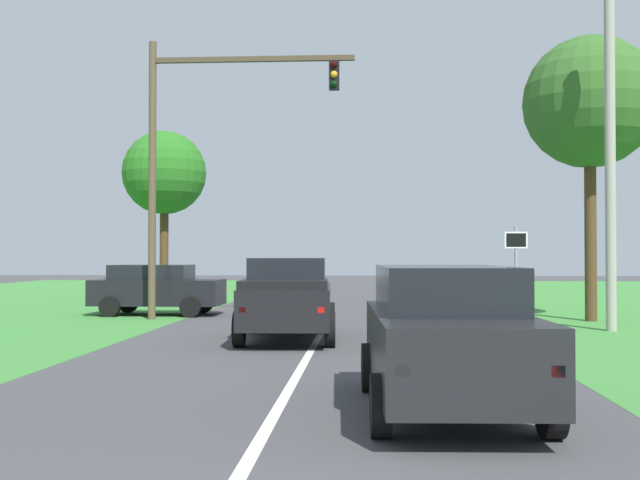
{
  "coord_description": "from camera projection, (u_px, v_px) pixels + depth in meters",
  "views": [
    {
      "loc": [
        1.17,
        -4.29,
        2.05
      ],
      "look_at": [
        -0.26,
        19.71,
        2.5
      ],
      "focal_mm": 43.36,
      "sensor_mm": 36.0,
      "label": 1
    }
  ],
  "objects": [
    {
      "name": "pickup_truck_lead",
      "position": [
        288.0,
        298.0,
        18.47
      ],
      "size": [
        2.42,
        5.08,
        1.96
      ],
      "color": "black",
      "rests_on": "ground_plane"
    },
    {
      "name": "traffic_light",
      "position": [
        199.0,
        140.0,
        24.34
      ],
      "size": [
        6.52,
        0.4,
        8.8
      ],
      "color": "brown",
      "rests_on": "ground_plane"
    },
    {
      "name": "crossing_suv_far",
      "position": [
        157.0,
        288.0,
        26.14
      ],
      "size": [
        4.35,
        2.17,
        1.7
      ],
      "color": "black",
      "rests_on": "ground_plane"
    },
    {
      "name": "keep_moving_sign",
      "position": [
        516.0,
        265.0,
        20.55
      ],
      "size": [
        0.6,
        0.09,
        2.78
      ],
      "color": "gray",
      "rests_on": "ground_plane"
    },
    {
      "name": "red_suv_near",
      "position": [
        446.0,
        334.0,
        10.12
      ],
      "size": [
        2.26,
        4.79,
        1.89
      ],
      "color": "black",
      "rests_on": "ground_plane"
    },
    {
      "name": "extra_tree_1",
      "position": [
        164.0,
        174.0,
        32.2
      ],
      "size": [
        3.48,
        3.48,
        7.2
      ],
      "color": "#4C351E",
      "rests_on": "ground_plane"
    },
    {
      "name": "oak_tree_right",
      "position": [
        590.0,
        103.0,
        23.79
      ],
      "size": [
        4.06,
        4.06,
        8.78
      ],
      "color": "#4C351E",
      "rests_on": "ground_plane"
    },
    {
      "name": "utility_pole_right",
      "position": [
        610.0,
        164.0,
        20.7
      ],
      "size": [
        0.28,
        0.28,
        8.95
      ],
      "primitive_type": "cylinder",
      "color": "#9E998E",
      "rests_on": "ground_plane"
    },
    {
      "name": "ground_plane",
      "position": [
        307.0,
        357.0,
        15.33
      ],
      "size": [
        120.0,
        120.0,
        0.0
      ],
      "primitive_type": "plane",
      "color": "#424244"
    }
  ]
}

